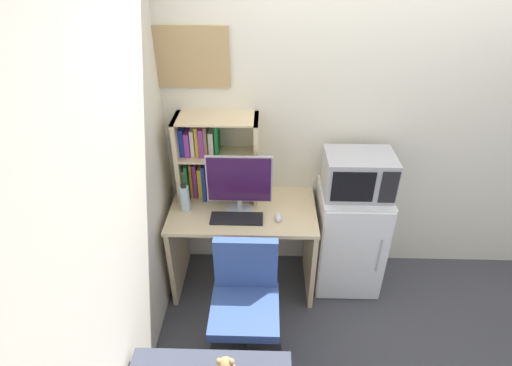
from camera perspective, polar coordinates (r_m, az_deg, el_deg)
wall_back at (r=3.33m, az=23.33°, el=7.29°), size 6.40×0.04×2.60m
wall_left at (r=1.91m, az=-23.97°, el=-12.34°), size 0.04×4.40×2.60m
desk at (r=3.22m, az=-1.78°, el=-7.13°), size 1.11×0.63×0.76m
hutch_bookshelf at (r=3.10m, az=-6.62°, el=3.31°), size 0.61×0.28×0.66m
monitor at (r=2.90m, az=-2.38°, el=0.00°), size 0.48×0.21×0.47m
keyboard at (r=2.96m, az=-2.74°, el=-5.03°), size 0.38×0.14×0.02m
computer_mouse at (r=2.95m, az=3.19°, el=-4.86°), size 0.05×0.10×0.04m
water_bottle at (r=3.04m, az=-10.01°, el=-2.13°), size 0.07×0.07×0.22m
mini_fridge at (r=3.37m, az=12.90°, el=-7.59°), size 0.51×0.51×0.89m
microwave at (r=3.04m, az=14.24°, el=1.21°), size 0.49×0.36×0.31m
desk_chair at (r=2.84m, az=-1.51°, el=-17.60°), size 0.51×0.51×0.88m
wall_corkboard at (r=2.95m, az=-10.32°, el=17.05°), size 0.65×0.02×0.42m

